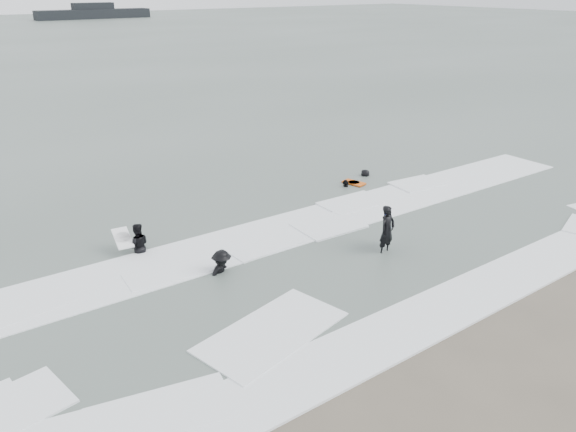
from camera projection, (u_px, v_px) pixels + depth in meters
ground at (396, 314)px, 14.82m from camera, size 320.00×320.00×0.00m
surfer_centre at (385, 254)px, 18.12m from camera, size 0.66×0.48×1.67m
surfer_wading at (139, 253)px, 18.18m from camera, size 0.89×0.78×1.56m
surfer_breaker at (222, 274)px, 16.86m from camera, size 1.20×0.98×1.62m
surfer_right_near at (346, 188)px, 23.90m from camera, size 0.95×0.60×1.51m
surfer_right_far at (365, 177)px, 25.24m from camera, size 0.85×0.84×1.48m
surf_foam at (312, 260)px, 17.60m from camera, size 30.03×9.06×0.09m
bodyboards at (294, 212)px, 20.10m from camera, size 11.10×6.04×1.25m
vessel_horizon at (94, 13)px, 130.60m from camera, size 25.80×4.61×3.50m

